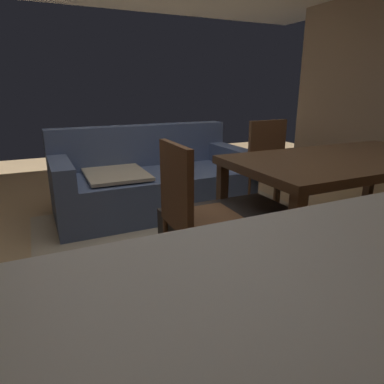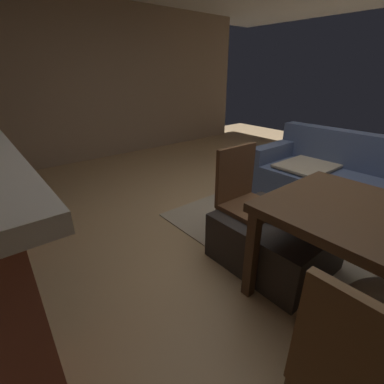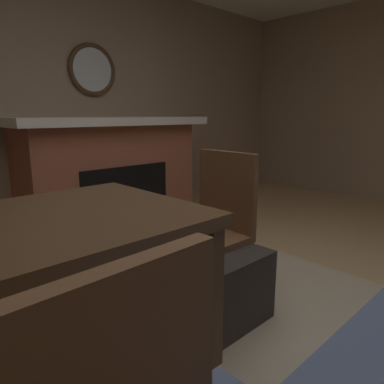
{
  "view_description": "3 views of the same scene",
  "coord_description": "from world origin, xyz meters",
  "views": [
    {
      "loc": [
        -0.98,
        -2.22,
        1.23
      ],
      "look_at": [
        -0.05,
        -0.23,
        0.55
      ],
      "focal_mm": 31.59,
      "sensor_mm": 36.0,
      "label": 1
    },
    {
      "loc": [
        1.22,
        -2.15,
        1.5
      ],
      "look_at": [
        -0.16,
        -1.02,
        0.7
      ],
      "focal_mm": 25.28,
      "sensor_mm": 36.0,
      "label": 2
    },
    {
      "loc": [
        1.37,
        0.94,
        1.15
      ],
      "look_at": [
        -0.14,
        -0.64,
        0.67
      ],
      "focal_mm": 33.28,
      "sensor_mm": 36.0,
      "label": 3
    }
  ],
  "objects": [
    {
      "name": "ottoman_coffee_table",
      "position": [
        0.19,
        -0.43,
        0.2
      ],
      "size": [
        0.87,
        0.74,
        0.41
      ],
      "primitive_type": "cube",
      "color": "#2D2826",
      "rests_on": "ground"
    },
    {
      "name": "floor",
      "position": [
        0.0,
        0.0,
        0.0
      ],
      "size": [
        9.03,
        9.03,
        0.0
      ],
      "primitive_type": "plane",
      "color": "tan"
    },
    {
      "name": "round_wall_mirror",
      "position": [
        -0.62,
        -2.68,
        1.61
      ],
      "size": [
        0.55,
        0.05,
        0.55
      ],
      "color": "#4C331E"
    },
    {
      "name": "small_dog",
      "position": [
        0.94,
        -0.29,
        0.16
      ],
      "size": [
        0.38,
        0.49,
        0.26
      ],
      "color": "silver",
      "rests_on": "ground"
    },
    {
      "name": "fireplace",
      "position": [
        -0.62,
        -2.4,
        0.56
      ],
      "size": [
        2.1,
        0.76,
        1.12
      ],
      "color": "#9E5642",
      "rests_on": "ground"
    },
    {
      "name": "dining_chair_west",
      "position": [
        -0.15,
        -0.45,
        0.52
      ],
      "size": [
        0.45,
        0.45,
        0.93
      ],
      "color": "brown",
      "rests_on": "ground"
    },
    {
      "name": "tv_remote",
      "position": [
        0.16,
        -0.46,
        0.42
      ],
      "size": [
        0.09,
        0.17,
        0.02
      ],
      "primitive_type": "cube",
      "rotation": [
        0.0,
        0.0,
        0.24
      ],
      "color": "black",
      "rests_on": "ottoman_coffee_table"
    },
    {
      "name": "wall_back_fireplace_side",
      "position": [
        0.0,
        -2.77,
        1.3
      ],
      "size": [
        7.93,
        0.12,
        2.6
      ],
      "primitive_type": "cube",
      "color": "#9E846B",
      "rests_on": "ground"
    }
  ]
}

